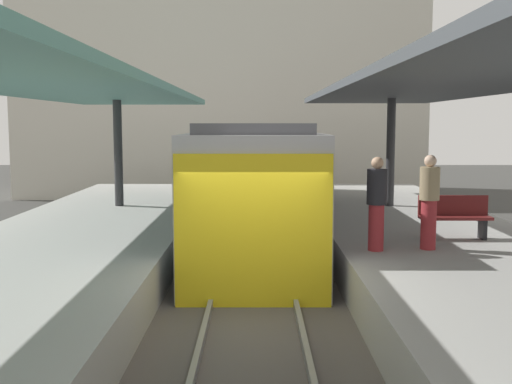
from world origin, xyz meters
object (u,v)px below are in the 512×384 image
object	(u,v)px
passenger_near_bench	(375,202)
passenger_mid_platform	(427,200)
commuter_train	(253,184)
platform_bench	(452,215)

from	to	relation	value
passenger_near_bench	passenger_mid_platform	world-z (taller)	passenger_mid_platform
passenger_near_bench	commuter_train	bearing A→B (deg)	113.63
commuter_train	passenger_near_bench	size ratio (longest dim) A/B	6.99
commuter_train	platform_bench	distance (m)	5.60
platform_bench	passenger_mid_platform	world-z (taller)	passenger_mid_platform
passenger_mid_platform	platform_bench	bearing A→B (deg)	52.68
platform_bench	passenger_near_bench	world-z (taller)	passenger_near_bench
commuter_train	passenger_mid_platform	size ratio (longest dim) A/B	6.87
platform_bench	passenger_near_bench	bearing A→B (deg)	-146.36
commuter_train	platform_bench	bearing A→B (deg)	-43.98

